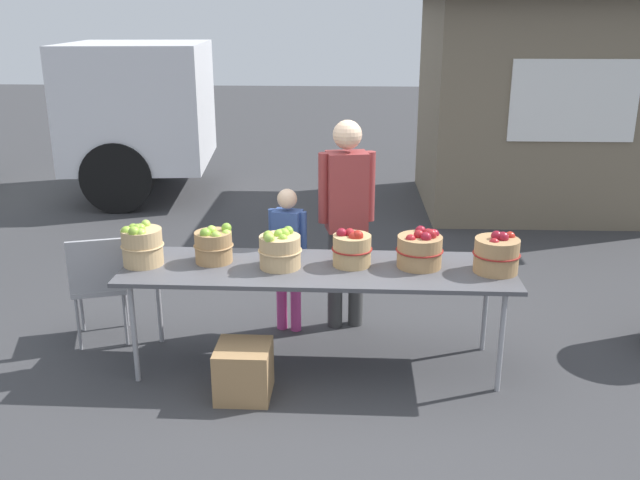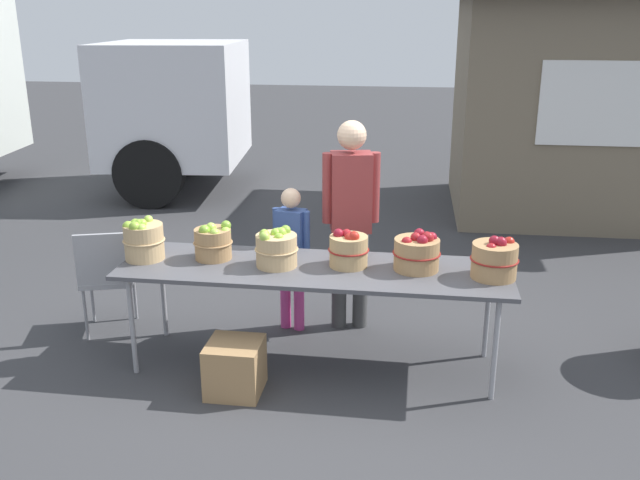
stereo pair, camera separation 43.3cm
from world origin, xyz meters
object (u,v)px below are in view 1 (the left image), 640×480
Objects in this scene: apple_basket_green_1 at (214,245)px; produce_crate at (244,371)px; market_table at (318,272)px; apple_basket_green_2 at (280,250)px; folding_chair at (99,280)px; vendor_adult at (346,209)px; apple_basket_red_1 at (420,249)px; apple_basket_red_2 at (497,254)px; apple_basket_green_0 at (142,245)px; apple_basket_red_0 at (352,248)px; child_customer at (288,249)px.

apple_basket_green_1 is 0.91m from produce_crate.
market_table is 8.87× the size of apple_basket_green_2.
apple_basket_green_1 reaches higher than folding_chair.
folding_chair is at bearing 0.14° from vendor_adult.
apple_basket_red_2 is (0.51, -0.08, 0.00)m from apple_basket_red_1.
produce_crate is (-0.20, -0.44, -0.70)m from apple_basket_green_2.
apple_basket_green_1 is 1.95m from apple_basket_red_2.
apple_basket_red_1 is (1.93, 0.07, -0.02)m from apple_basket_green_0.
apple_basket_red_0 is 0.74m from child_customer.
apple_basket_red_0 is at bearing 175.48° from apple_basket_red_2.
produce_crate is at bearing -165.55° from apple_basket_red_2.
child_customer reaches higher than apple_basket_green_1.
apple_basket_green_0 is 0.36× the size of folding_chair.
folding_chair is at bearing 173.38° from apple_basket_red_0.
apple_basket_green_2 reaches higher than apple_basket_red_0.
apple_basket_red_1 is 0.20× the size of vendor_adult.
apple_basket_green_1 is 0.92× the size of apple_basket_green_2.
apple_basket_green_2 is (0.96, 0.00, -0.02)m from apple_basket_green_0.
apple_basket_red_1 is (0.70, 0.06, 0.16)m from market_table.
apple_basket_green_1 is (-0.73, 0.07, 0.16)m from market_table.
apple_basket_red_2 is 2.92m from folding_chair.
apple_basket_green_1 is 1.44m from apple_basket_red_1.
apple_basket_red_1 reaches higher than market_table.
apple_basket_green_2 is 0.18× the size of vendor_adult.
apple_basket_green_0 is at bearing 14.05° from vendor_adult.
folding_chair reaches higher than market_table.
child_customer is 3.25× the size of produce_crate.
apple_basket_red_1 reaches higher than produce_crate.
child_customer is (-0.45, -0.10, -0.30)m from vendor_adult.
market_table is 0.75m from vendor_adult.
produce_crate is (-1.17, -0.51, -0.69)m from apple_basket_red_1.
apple_basket_green_2 is at bearing 65.22° from produce_crate.
apple_basket_green_0 is at bearing 129.74° from folding_chair.
market_table is 1.22m from apple_basket_red_2.
apple_basket_green_2 reaches higher than apple_basket_green_1.
apple_basket_green_0 is at bearing -177.97° from apple_basket_red_1.
apple_basket_red_1 is 1.45m from produce_crate.
apple_basket_green_1 is at bearing 179.47° from apple_basket_red_1.
apple_basket_red_0 is (0.49, 0.07, -0.00)m from apple_basket_green_2.
vendor_adult reaches higher than market_table.
apple_basket_green_2 is at bearing -9.71° from apple_basket_green_1.
market_table is 0.75m from apple_basket_green_1.
folding_chair reaches higher than produce_crate.
market_table is at bearing 0.44° from apple_basket_green_0.
child_customer is at bearing 174.27° from folding_chair.
apple_basket_green_2 is 0.50m from apple_basket_red_0.
market_table is 8.45× the size of apple_basket_red_2.
apple_basket_red_1 is 0.82m from vendor_adult.
apple_basket_green_1 reaches higher than apple_basket_red_0.
apple_basket_green_0 is at bearing 44.37° from child_customer.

